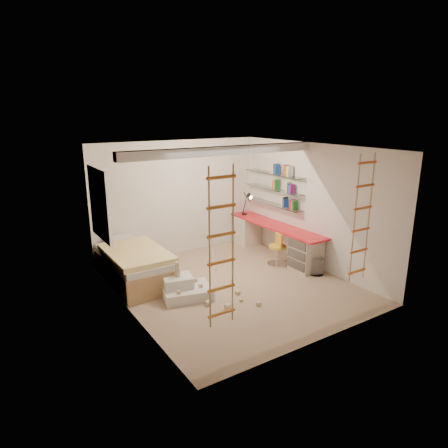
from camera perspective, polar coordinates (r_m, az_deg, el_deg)
floor at (r=7.70m, az=1.22°, el=-8.78°), size 4.50×4.50×0.00m
ceiling_beam at (r=7.29m, az=0.00°, el=10.42°), size 4.00×0.18×0.16m
window_frame at (r=7.74m, az=-17.35°, el=2.75°), size 0.06×1.15×1.35m
window_blind at (r=7.75m, az=-17.06°, el=2.79°), size 0.02×1.00×1.20m
rope_ladder_left at (r=5.09m, az=-0.37°, el=-3.53°), size 0.41×0.04×2.13m
rope_ladder_right at (r=6.86m, az=19.09°, el=0.67°), size 0.41×0.04×2.13m
waste_bin at (r=8.35m, az=13.12°, el=-5.90°), size 0.28×0.28×0.35m
desk at (r=9.17m, az=7.18°, el=-2.12°), size 0.56×2.80×0.75m
shelves at (r=9.19m, az=7.08°, el=4.99°), size 0.25×1.80×0.71m
bed at (r=7.98m, az=-12.70°, el=-5.71°), size 1.02×2.00×0.69m
task_lamp at (r=9.68m, az=3.49°, el=3.42°), size 0.14×0.36×0.57m
swivel_chair at (r=8.66m, az=7.63°, el=-4.20°), size 0.52×0.52×0.72m
play_platform at (r=7.25m, az=-5.70°, el=-9.20°), size 0.97×0.84×0.37m
toy_blocks at (r=7.08m, az=-2.52°, el=-9.04°), size 1.18×1.17×0.64m
books at (r=9.17m, az=7.11°, el=5.91°), size 0.14×0.70×0.92m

